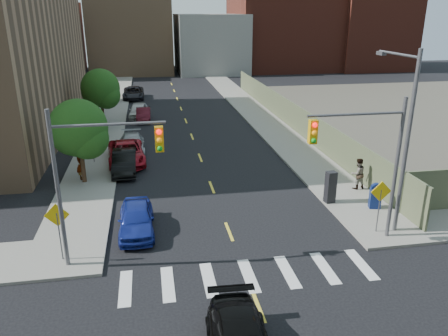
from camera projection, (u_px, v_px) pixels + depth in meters
name	position (u px, v px, depth m)	size (l,w,h in m)	color
sidewalk_nw	(113.00, 104.00, 51.86)	(3.50, 73.00, 0.15)	gray
sidewalk_ne	(241.00, 100.00, 54.37)	(3.50, 73.00, 0.15)	gray
fence_north	(289.00, 114.00, 41.77)	(0.12, 44.00, 2.50)	#575F42
gravel_lot	(447.00, 114.00, 47.02)	(36.00, 42.00, 0.06)	#595447
bg_bldg_west	(35.00, 39.00, 73.94)	(14.00, 18.00, 12.00)	#592319
bg_bldg_midwest	(131.00, 29.00, 77.88)	(14.00, 16.00, 15.00)	#8C6B4C
bg_bldg_center	(210.00, 43.00, 79.15)	(12.00, 16.00, 10.00)	gray
bg_bldg_east	(282.00, 25.00, 82.26)	(18.00, 18.00, 16.00)	#592319
bg_bldg_fareast	(366.00, 19.00, 82.66)	(14.00, 16.00, 18.00)	#592319
signal_nw	(94.00, 168.00, 17.74)	(4.59, 0.30, 7.00)	#59595E
signal_ne	(368.00, 152.00, 19.68)	(4.59, 0.30, 7.00)	#59595E
streetlight_ne	(404.00, 130.00, 20.64)	(0.25, 3.70, 9.00)	#59595E
warn_sign_nw	(58.00, 222.00, 18.77)	(1.06, 0.06, 2.83)	#59595E
warn_sign_ne	(380.00, 197.00, 21.20)	(1.06, 0.06, 2.83)	#59595E
warn_sign_midwest	(92.00, 137.00, 31.28)	(1.06, 0.06, 2.83)	#59595E
tree_west_near	(79.00, 132.00, 27.08)	(3.66, 3.64, 5.52)	#332114
tree_west_far	(101.00, 91.00, 40.97)	(3.66, 3.64, 5.52)	#332114
parked_car_blue	(136.00, 219.00, 21.84)	(1.73, 4.30, 1.46)	navy
parked_car_black	(125.00, 162.00, 30.02)	(1.58, 4.52, 1.49)	black
parked_car_red	(126.00, 153.00, 31.87)	(2.55, 5.53, 1.54)	#A4101C
parked_car_silver	(132.00, 144.00, 34.35)	(1.91, 4.69, 1.36)	#9DA0A4
parked_car_white	(138.00, 110.00, 45.48)	(1.82, 4.52, 1.54)	silver
parked_car_maroon	(144.00, 115.00, 44.09)	(1.39, 4.00, 1.32)	#420D16
parked_car_grey	(133.00, 93.00, 55.18)	(2.54, 5.51, 1.53)	black
mailbox	(375.00, 196.00, 24.20)	(0.69, 0.59, 1.46)	#0E1D54
payphone	(330.00, 187.00, 24.86)	(0.55, 0.45, 1.85)	black
pedestrian_west	(80.00, 166.00, 28.32)	(0.68, 0.44, 1.85)	gray
pedestrian_east	(358.00, 174.00, 26.77)	(0.95, 0.74, 1.95)	gray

